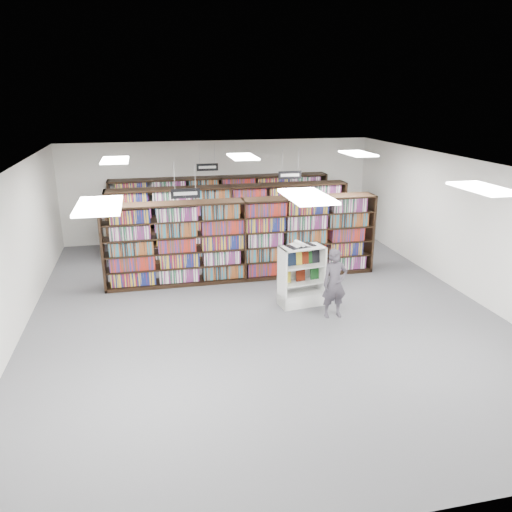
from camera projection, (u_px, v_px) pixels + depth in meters
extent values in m
plane|color=#55555A|center=(261.00, 309.00, 11.23)|extent=(12.00, 12.00, 0.00)
cube|color=white|center=(262.00, 166.00, 10.24)|extent=(10.00, 12.00, 0.10)
cube|color=white|center=(220.00, 190.00, 16.30)|extent=(10.00, 0.10, 3.20)
cube|color=white|center=(393.00, 401.00, 5.17)|extent=(10.00, 0.10, 3.20)
cube|color=white|center=(11.00, 257.00, 9.70)|extent=(0.10, 12.00, 3.20)
cube|color=white|center=(467.00, 228.00, 11.77)|extent=(0.10, 12.00, 3.20)
cube|color=black|center=(243.00, 240.00, 12.76)|extent=(7.00, 0.60, 2.10)
cube|color=maroon|center=(243.00, 240.00, 12.76)|extent=(6.88, 0.42, 1.98)
cube|color=black|center=(230.00, 221.00, 14.61)|extent=(7.00, 0.60, 2.10)
cube|color=maroon|center=(230.00, 221.00, 14.61)|extent=(6.88, 0.42, 1.98)
cube|color=black|center=(221.00, 209.00, 16.19)|extent=(7.00, 0.60, 2.10)
cube|color=maroon|center=(221.00, 209.00, 16.19)|extent=(6.88, 0.42, 1.98)
cylinder|color=#B2B2B7|center=(174.00, 176.00, 10.90)|extent=(0.01, 0.01, 0.58)
cylinder|color=#B2B2B7|center=(195.00, 175.00, 10.99)|extent=(0.01, 0.01, 0.58)
cube|color=black|center=(185.00, 193.00, 11.07)|extent=(0.65, 0.02, 0.22)
cube|color=white|center=(186.00, 194.00, 11.06)|extent=(0.52, 0.00, 0.08)
cylinder|color=#B2B2B7|center=(282.00, 160.00, 13.37)|extent=(0.01, 0.01, 0.58)
cylinder|color=#B2B2B7|center=(298.00, 160.00, 13.47)|extent=(0.01, 0.01, 0.58)
cube|color=black|center=(290.00, 175.00, 13.54)|extent=(0.65, 0.02, 0.22)
cube|color=white|center=(290.00, 175.00, 13.53)|extent=(0.52, 0.00, 0.08)
cylinder|color=#B2B2B7|center=(199.00, 154.00, 14.81)|extent=(0.01, 0.01, 0.58)
cylinder|color=#B2B2B7|center=(215.00, 153.00, 14.91)|extent=(0.01, 0.01, 0.58)
cube|color=black|center=(207.00, 167.00, 14.98)|extent=(0.65, 0.02, 0.22)
cube|color=white|center=(207.00, 167.00, 14.97)|extent=(0.52, 0.00, 0.08)
cube|color=white|center=(99.00, 206.00, 6.84)|extent=(0.60, 1.20, 0.04)
cube|color=white|center=(307.00, 196.00, 7.47)|extent=(0.60, 1.20, 0.04)
cube|color=white|center=(483.00, 188.00, 8.09)|extent=(0.60, 1.20, 0.04)
cube|color=white|center=(115.00, 160.00, 11.48)|extent=(0.60, 1.20, 0.04)
cube|color=white|center=(243.00, 157.00, 12.10)|extent=(0.60, 1.20, 0.04)
cube|color=white|center=(358.00, 154.00, 12.72)|extent=(0.60, 1.20, 0.04)
cube|color=silver|center=(301.00, 298.00, 11.44)|extent=(1.05, 0.63, 0.30)
cube|color=silver|center=(282.00, 279.00, 11.11)|extent=(0.11, 0.50, 1.39)
cube|color=silver|center=(320.00, 273.00, 11.43)|extent=(0.11, 0.50, 1.39)
cube|color=silver|center=(297.00, 273.00, 11.48)|extent=(0.99, 0.16, 1.39)
cube|color=silver|center=(302.00, 247.00, 11.06)|extent=(1.05, 0.63, 0.03)
cube|color=silver|center=(301.00, 282.00, 11.32)|extent=(0.97, 0.57, 0.02)
cube|color=silver|center=(302.00, 266.00, 11.19)|extent=(0.97, 0.57, 0.02)
cube|color=black|center=(286.00, 260.00, 11.06)|extent=(0.21, 0.10, 0.30)
cube|color=black|center=(292.00, 259.00, 11.11)|extent=(0.21, 0.10, 0.30)
cube|color=yellow|center=(298.00, 258.00, 11.16)|extent=(0.21, 0.10, 0.30)
cube|color=maroon|center=(304.00, 258.00, 11.21)|extent=(0.21, 0.10, 0.30)
cube|color=#154D1B|center=(310.00, 257.00, 11.26)|extent=(0.21, 0.10, 0.30)
cube|color=black|center=(316.00, 256.00, 11.31)|extent=(0.21, 0.10, 0.30)
cube|color=yellow|center=(286.00, 277.00, 11.20)|extent=(0.23, 0.09, 0.28)
cube|color=maroon|center=(301.00, 275.00, 11.31)|extent=(0.23, 0.09, 0.28)
cube|color=#154D1B|center=(315.00, 273.00, 11.43)|extent=(0.23, 0.09, 0.28)
cube|color=black|center=(300.00, 246.00, 11.09)|extent=(0.70, 0.53, 0.02)
cube|color=white|center=(294.00, 246.00, 11.06)|extent=(0.36, 0.40, 0.05)
cube|color=white|center=(307.00, 245.00, 11.12)|extent=(0.36, 0.40, 0.07)
cylinder|color=white|center=(300.00, 243.00, 11.07)|extent=(0.19, 0.33, 0.10)
imported|color=#433E47|center=(335.00, 284.00, 10.65)|extent=(0.56, 0.38, 1.52)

